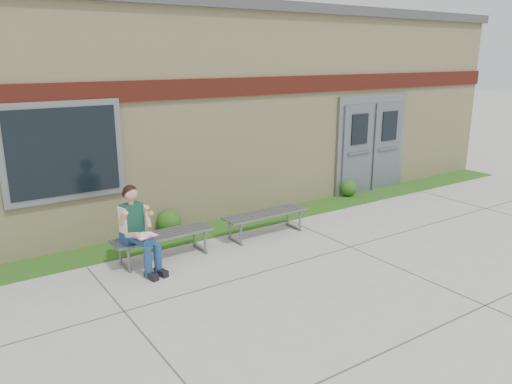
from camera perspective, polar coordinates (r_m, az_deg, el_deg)
ground at (r=7.79m, az=8.02°, el=-8.90°), size 80.00×80.00×0.00m
grass_strip at (r=9.72m, az=-2.24°, el=-3.68°), size 16.00×0.80×0.02m
school_building at (r=12.25m, az=-10.85°, el=10.04°), size 16.20×6.22×4.20m
bench_left at (r=8.15m, az=-10.54°, el=-5.37°), size 1.65×0.49×0.43m
bench_right at (r=9.07m, az=1.10°, el=-2.96°), size 1.64×0.47×0.43m
girl at (r=7.70m, az=-13.35°, el=-4.01°), size 0.52×0.84×1.32m
shrub_mid at (r=9.29m, az=-9.91°, el=-3.33°), size 0.44×0.44×0.44m
shrub_east at (r=11.76m, az=10.48°, el=0.51°), size 0.40×0.40×0.40m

